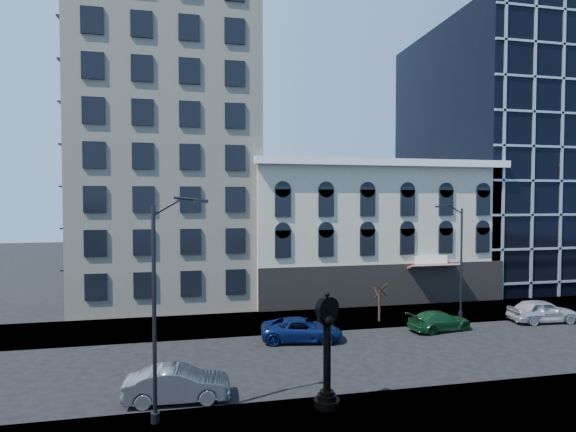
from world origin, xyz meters
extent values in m
plane|color=black|center=(0.00, 0.00, 0.00)|extent=(160.00, 160.00, 0.00)
cube|color=gray|center=(0.00, 8.00, 0.06)|extent=(160.00, 6.00, 0.12)
cube|color=beige|center=(-6.00, 19.00, 19.00)|extent=(15.00, 15.00, 38.00)
cube|color=beige|center=(12.00, 16.00, 6.00)|extent=(22.00, 10.00, 12.00)
cube|color=white|center=(12.00, 10.80, 12.20)|extent=(22.60, 0.80, 0.60)
cube|color=black|center=(12.00, 10.95, 1.80)|extent=(22.00, 0.30, 3.60)
cube|color=maroon|center=(16.00, 10.40, 3.40)|extent=(4.50, 1.18, 0.55)
cube|color=black|center=(32.00, 21.00, 14.00)|extent=(20.00, 20.00, 28.00)
cylinder|color=black|center=(1.66, -6.00, 0.27)|extent=(1.12, 1.12, 0.31)
cylinder|color=black|center=(1.66, -6.00, 0.53)|extent=(0.82, 0.82, 0.20)
cylinder|color=black|center=(1.66, -6.00, 0.71)|extent=(0.61, 0.61, 0.16)
cylinder|color=black|center=(1.66, -6.00, 2.27)|extent=(0.33, 0.33, 2.97)
sphere|color=black|center=(1.66, -6.00, 3.85)|extent=(0.57, 0.57, 0.57)
cube|color=black|center=(1.66, -6.00, 3.95)|extent=(0.94, 0.55, 0.26)
cylinder|color=black|center=(1.66, -6.00, 4.36)|extent=(1.11, 0.69, 1.06)
cylinder|color=white|center=(1.66, -6.17, 4.36)|extent=(0.84, 0.35, 0.90)
cylinder|color=white|center=(1.66, -5.83, 4.36)|extent=(0.84, 0.35, 0.90)
sphere|color=black|center=(1.66, -6.00, 4.98)|extent=(0.20, 0.20, 0.20)
cylinder|color=black|center=(-5.47, -6.00, 4.47)|extent=(0.16, 0.16, 8.71)
cylinder|color=black|center=(-5.47, -6.00, 0.32)|extent=(0.36, 0.36, 0.40)
cube|color=black|center=(-3.60, -5.58, 8.98)|extent=(0.59, 0.34, 0.14)
cylinder|color=black|center=(15.97, 6.33, 4.26)|extent=(0.15, 0.15, 8.28)
cylinder|color=black|center=(15.97, 6.33, 0.31)|extent=(0.35, 0.35, 0.39)
cube|color=black|center=(14.14, 6.35, 8.54)|extent=(0.53, 0.22, 0.13)
cylinder|color=#2E1F17|center=(9.35, 6.37, 1.23)|extent=(0.19, 0.19, 2.23)
imported|color=#595B60|center=(-4.68, -3.91, 0.76)|extent=(4.69, 1.79, 1.53)
imported|color=#0C194C|center=(2.77, 3.39, 0.73)|extent=(5.54, 3.23, 1.45)
imported|color=#143F1E|center=(12.66, 3.71, 0.67)|extent=(4.84, 2.60, 1.33)
imported|color=#A5A8AD|center=(21.22, 4.10, 0.84)|extent=(5.02, 2.22, 1.68)
camera|label=1|loc=(-3.82, -24.34, 9.01)|focal=28.00mm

